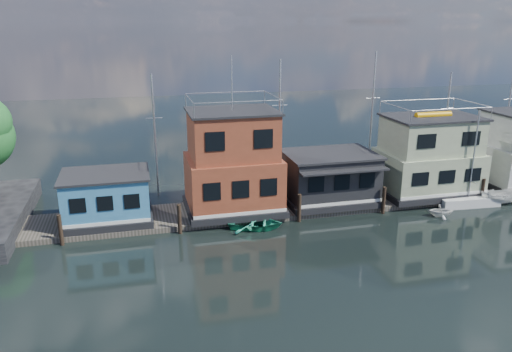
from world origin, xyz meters
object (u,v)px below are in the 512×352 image
object	(u,v)px
motorboat	(501,197)
day_sailer	(468,200)
houseboat_dark	(329,177)
dinghy_white	(440,210)
dinghy_teal	(256,223)
houseboat_red	(233,164)
houseboat_blue	(107,197)
houseboat_green	(429,157)

from	to	relation	value
motorboat	day_sailer	world-z (taller)	day_sailer
houseboat_dark	dinghy_white	distance (m)	8.94
dinghy_white	day_sailer	world-z (taller)	day_sailer
dinghy_teal	day_sailer	size ratio (longest dim) A/B	0.50
houseboat_red	houseboat_dark	xyz separation A→B (m)	(8.00, -0.02, -1.69)
houseboat_red	motorboat	xyz separation A→B (m)	(21.92, -3.38, -3.40)
houseboat_red	motorboat	distance (m)	22.44
dinghy_teal	houseboat_red	bearing A→B (deg)	34.90
motorboat	day_sailer	bearing A→B (deg)	85.30
houseboat_dark	dinghy_white	bearing A→B (deg)	-30.86
houseboat_red	dinghy_white	bearing A→B (deg)	-16.20
houseboat_blue	dinghy_teal	bearing A→B (deg)	-17.30
dinghy_white	houseboat_dark	bearing A→B (deg)	76.37
houseboat_blue	dinghy_teal	world-z (taller)	houseboat_blue
houseboat_blue	motorboat	size ratio (longest dim) A/B	1.75
houseboat_green	day_sailer	bearing A→B (deg)	-52.36
houseboat_dark	day_sailer	bearing A→B (deg)	-14.12
houseboat_red	dinghy_teal	size ratio (longest dim) A/B	2.98
houseboat_green	day_sailer	xyz separation A→B (m)	(2.18, -2.83, -3.10)
motorboat	dinghy_white	bearing A→B (deg)	106.51
houseboat_dark	dinghy_teal	distance (m)	7.99
dinghy_white	houseboat_blue	bearing A→B (deg)	97.03
houseboat_red	motorboat	world-z (taller)	houseboat_red
dinghy_teal	dinghy_white	size ratio (longest dim) A/B	2.05
houseboat_green	motorboat	bearing A→B (deg)	-34.46
houseboat_dark	houseboat_blue	bearing A→B (deg)	179.94
houseboat_blue	day_sailer	xyz separation A→B (m)	(28.68, -2.83, -1.75)
day_sailer	houseboat_green	bearing A→B (deg)	131.21
motorboat	dinghy_white	xyz separation A→B (m)	(-6.42, -1.12, -0.19)
houseboat_blue	motorboat	distance (m)	31.64
motorboat	houseboat_dark	bearing A→B (deg)	83.01
houseboat_blue	dinghy_white	world-z (taller)	houseboat_blue
houseboat_red	houseboat_dark	size ratio (longest dim) A/B	1.60
houseboat_blue	dinghy_teal	distance (m)	11.12
houseboat_red	houseboat_dark	distance (m)	8.18
houseboat_green	houseboat_red	bearing A→B (deg)	-180.00
houseboat_green	dinghy_white	distance (m)	5.63
houseboat_blue	houseboat_red	size ratio (longest dim) A/B	0.54
houseboat_blue	houseboat_green	world-z (taller)	houseboat_green
dinghy_white	houseboat_red	bearing A→B (deg)	91.04
houseboat_blue	dinghy_teal	xyz separation A→B (m)	(10.47, -3.26, -1.79)
dinghy_teal	houseboat_green	bearing A→B (deg)	-60.21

